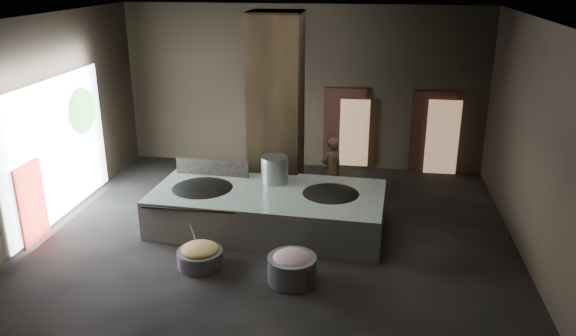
% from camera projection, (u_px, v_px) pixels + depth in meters
% --- Properties ---
extents(floor, '(10.00, 9.00, 0.10)m').
position_uv_depth(floor, '(276.00, 235.00, 12.13)').
color(floor, black).
rests_on(floor, ground).
extents(ceiling, '(10.00, 9.00, 0.10)m').
position_uv_depth(ceiling, '(274.00, 15.00, 10.57)').
color(ceiling, black).
rests_on(ceiling, back_wall).
extents(back_wall, '(10.00, 0.10, 4.50)m').
position_uv_depth(back_wall, '(303.00, 88.00, 15.58)').
color(back_wall, black).
rests_on(back_wall, ground).
extents(front_wall, '(10.00, 0.10, 4.50)m').
position_uv_depth(front_wall, '(213.00, 232.00, 7.12)').
color(front_wall, black).
rests_on(front_wall, ground).
extents(left_wall, '(0.10, 9.00, 4.50)m').
position_uv_depth(left_wall, '(44.00, 123.00, 12.06)').
color(left_wall, black).
rests_on(left_wall, ground).
extents(right_wall, '(0.10, 9.00, 4.50)m').
position_uv_depth(right_wall, '(537.00, 144.00, 10.64)').
color(right_wall, black).
rests_on(right_wall, ground).
extents(pillar, '(1.20, 1.20, 4.50)m').
position_uv_depth(pillar, '(276.00, 110.00, 13.16)').
color(pillar, black).
rests_on(pillar, ground).
extents(hearth_platform, '(5.07, 2.62, 0.86)m').
position_uv_depth(hearth_platform, '(268.00, 209.00, 12.25)').
color(hearth_platform, '#A8B6A4').
rests_on(hearth_platform, ground).
extents(platform_cap, '(4.84, 2.33, 0.03)m').
position_uv_depth(platform_cap, '(268.00, 193.00, 12.12)').
color(platform_cap, black).
rests_on(platform_cap, hearth_platform).
extents(wok_left, '(1.56, 1.56, 0.43)m').
position_uv_depth(wok_left, '(203.00, 192.00, 12.30)').
color(wok_left, black).
rests_on(wok_left, hearth_platform).
extents(wok_left_rim, '(1.59, 1.59, 0.05)m').
position_uv_depth(wok_left_rim, '(203.00, 190.00, 12.27)').
color(wok_left_rim, black).
rests_on(wok_left_rim, hearth_platform).
extents(wok_right, '(1.45, 1.45, 0.41)m').
position_uv_depth(wok_right, '(331.00, 198.00, 12.00)').
color(wok_right, black).
rests_on(wok_right, hearth_platform).
extents(wok_right_rim, '(1.49, 1.49, 0.05)m').
position_uv_depth(wok_right_rim, '(331.00, 195.00, 11.97)').
color(wok_right_rim, black).
rests_on(wok_right_rim, hearth_platform).
extents(stock_pot, '(0.60, 0.60, 0.65)m').
position_uv_depth(stock_pot, '(275.00, 170.00, 12.52)').
color(stock_pot, '#95989C').
rests_on(stock_pot, hearth_platform).
extents(splash_guard, '(1.72, 0.15, 0.43)m').
position_uv_depth(splash_guard, '(212.00, 168.00, 12.95)').
color(splash_guard, black).
rests_on(splash_guard, hearth_platform).
extents(cook, '(0.69, 0.66, 1.60)m').
position_uv_depth(cook, '(331.00, 169.00, 13.59)').
color(cook, brown).
rests_on(cook, ground).
extents(veg_basin, '(1.15, 1.15, 0.32)m').
position_uv_depth(veg_basin, '(200.00, 258.00, 10.73)').
color(veg_basin, slate).
rests_on(veg_basin, ground).
extents(veg_fill, '(0.72, 0.72, 0.22)m').
position_uv_depth(veg_fill, '(200.00, 249.00, 10.67)').
color(veg_fill, '#A1AF54').
rests_on(veg_fill, veg_basin).
extents(ladle, '(0.04, 0.35, 0.62)m').
position_uv_depth(ladle, '(194.00, 236.00, 10.76)').
color(ladle, '#95989C').
rests_on(ladle, veg_basin).
extents(meat_basin, '(1.10, 1.10, 0.49)m').
position_uv_depth(meat_basin, '(292.00, 269.00, 10.17)').
color(meat_basin, slate).
rests_on(meat_basin, ground).
extents(meat_fill, '(0.74, 0.74, 0.28)m').
position_uv_depth(meat_fill, '(292.00, 259.00, 10.10)').
color(meat_fill, '#A86568').
rests_on(meat_fill, meat_basin).
extents(doorway_near, '(1.18, 0.08, 2.38)m').
position_uv_depth(doorway_near, '(344.00, 130.00, 15.71)').
color(doorway_near, black).
rests_on(doorway_near, ground).
extents(doorway_near_glow, '(0.81, 0.04, 1.91)m').
position_uv_depth(doorway_near_glow, '(354.00, 133.00, 15.60)').
color(doorway_near_glow, '#8C6647').
rests_on(doorway_near_glow, ground).
extents(doorway_far, '(1.18, 0.08, 2.38)m').
position_uv_depth(doorway_far, '(432.00, 134.00, 15.37)').
color(doorway_far, black).
rests_on(doorway_far, ground).
extents(doorway_far_glow, '(0.87, 0.04, 2.06)m').
position_uv_depth(doorway_far_glow, '(442.00, 137.00, 15.21)').
color(doorway_far_glow, '#8C6647').
rests_on(doorway_far_glow, ground).
extents(left_opening, '(0.04, 4.20, 3.10)m').
position_uv_depth(left_opening, '(57.00, 149.00, 12.45)').
color(left_opening, white).
rests_on(left_opening, ground).
extents(pavilion_sliver, '(0.05, 0.90, 1.70)m').
position_uv_depth(pavilion_sliver, '(32.00, 203.00, 11.49)').
color(pavilion_sliver, maroon).
rests_on(pavilion_sliver, ground).
extents(tree_silhouette, '(0.28, 1.10, 1.10)m').
position_uv_depth(tree_silhouette, '(82.00, 111.00, 13.26)').
color(tree_silhouette, '#194714').
rests_on(tree_silhouette, left_opening).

